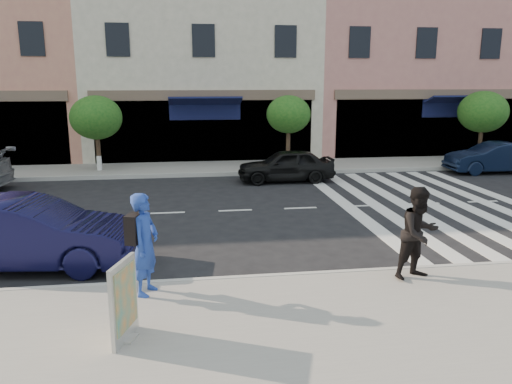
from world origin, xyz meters
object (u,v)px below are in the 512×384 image
object	(u,v)px
photographer	(145,244)
car_far_mid	(286,165)
poster_board	(124,302)
car_near_mid	(28,234)
car_far_right	(494,158)
walker	(419,233)

from	to	relation	value
photographer	car_far_mid	xyz separation A→B (m)	(4.52, 10.11, -0.43)
photographer	poster_board	world-z (taller)	photographer
car_near_mid	car_far_mid	xyz separation A→B (m)	(7.05, 8.13, -0.11)
poster_board	car_far_right	size ratio (longest dim) A/B	0.31
poster_board	car_far_right	world-z (taller)	poster_board
car_far_mid	car_far_right	size ratio (longest dim) A/B	0.94
poster_board	car_far_right	distance (m)	18.40
walker	car_near_mid	bearing A→B (deg)	147.46
poster_board	car_far_mid	xyz separation A→B (m)	(4.71, 11.72, -0.11)
photographer	poster_board	bearing A→B (deg)	-166.47
car_far_mid	poster_board	bearing A→B (deg)	-21.87
walker	car_far_mid	distance (m)	10.13
car_far_right	photographer	bearing A→B (deg)	-49.51
car_near_mid	car_far_mid	bearing A→B (deg)	-34.38
car_far_right	car_far_mid	bearing A→B (deg)	-84.24
poster_board	car_near_mid	xyz separation A→B (m)	(-2.34, 3.59, -0.00)
car_far_mid	walker	bearing A→B (deg)	2.84
photographer	car_far_right	xyz separation A→B (m)	(13.51, 10.67, -0.41)
walker	car_far_mid	xyz separation A→B (m)	(-0.50, 10.11, -0.41)
car_far_mid	photographer	bearing A→B (deg)	-24.07
walker	car_far_mid	size ratio (longest dim) A/B	0.48
walker	car_far_right	bearing A→B (deg)	33.69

